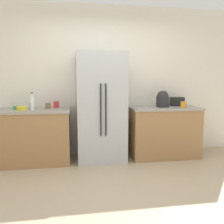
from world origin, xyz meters
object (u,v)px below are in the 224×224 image
object	(u,v)px
cup_a	(56,105)
cup_b	(32,106)
toaster	(177,101)
cup_d	(183,105)
rice_cooker	(163,99)
cup_c	(48,106)
bowl_a	(22,108)
bowl_b	(19,107)
bottle_a	(32,103)
refrigerator	(101,107)

from	to	relation	value
cup_a	cup_b	world-z (taller)	cup_a
toaster	cup_d	distance (m)	0.30
rice_cooker	cup_c	size ratio (longest dim) A/B	3.07
cup_a	cup_b	xyz separation A→B (m)	(-0.39, -0.09, -0.01)
cup_a	bowl_a	distance (m)	0.58
cup_a	cup_d	bearing A→B (deg)	-8.99
toaster	bowl_a	world-z (taller)	toaster
cup_d	cup_a	bearing A→B (deg)	171.01
cup_c	cup_b	bearing A→B (deg)	175.97
cup_a	bowl_b	xyz separation A→B (m)	(-0.61, -0.06, -0.03)
cup_d	bowl_b	distance (m)	2.80
cup_b	cup_d	bearing A→B (deg)	-5.71
cup_d	bowl_a	distance (m)	2.69
bowl_b	cup_b	bearing A→B (deg)	-7.28
bottle_a	cup_b	world-z (taller)	bottle_a
cup_b	bowl_b	distance (m)	0.22
cup_a	bowl_a	xyz separation A→B (m)	(-0.52, -0.26, -0.02)
toaster	cup_a	xyz separation A→B (m)	(-2.20, 0.04, -0.03)
rice_cooker	cup_d	distance (m)	0.37
cup_c	bowl_a	bearing A→B (deg)	-158.53
cup_b	cup_c	world-z (taller)	cup_c
toaster	rice_cooker	distance (m)	0.37
cup_b	cup_c	distance (m)	0.26
bowl_a	bottle_a	bearing A→B (deg)	2.67
bowl_a	refrigerator	bearing A→B (deg)	3.30
cup_d	bowl_a	xyz separation A→B (m)	(-2.69, 0.09, -0.02)
bottle_a	bowl_a	distance (m)	0.18
toaster	bowl_a	distance (m)	2.72
refrigerator	bottle_a	bearing A→B (deg)	-176.60
refrigerator	cup_d	xyz separation A→B (m)	(1.42, -0.16, 0.04)
cup_c	rice_cooker	bearing A→B (deg)	-2.14
bowl_a	cup_c	bearing A→B (deg)	21.47
rice_cooker	bowl_a	xyz separation A→B (m)	(-2.38, -0.08, -0.11)
refrigerator	rice_cooker	world-z (taller)	refrigerator
cup_c	cup_d	bearing A→B (deg)	-5.89
rice_cooker	bowl_b	world-z (taller)	rice_cooker
bottle_a	bowl_b	world-z (taller)	bottle_a
refrigerator	cup_b	xyz separation A→B (m)	(-1.14, 0.10, 0.03)
cup_d	cup_c	bearing A→B (deg)	174.11
bottle_a	cup_d	world-z (taller)	bottle_a
bottle_a	bowl_b	size ratio (longest dim) A/B	1.56
refrigerator	cup_c	bearing A→B (deg)	174.91
rice_cooker	cup_d	size ratio (longest dim) A/B	2.75
cup_c	bowl_b	xyz separation A→B (m)	(-0.48, 0.05, -0.02)
toaster	bowl_a	xyz separation A→B (m)	(-2.72, -0.21, -0.05)
rice_cooker	bottle_a	size ratio (longest dim) A/B	1.04
toaster	rice_cooker	world-z (taller)	rice_cooker
refrigerator	cup_a	xyz separation A→B (m)	(-0.76, 0.18, 0.04)
refrigerator	cup_c	size ratio (longest dim) A/B	19.20
toaster	cup_b	xyz separation A→B (m)	(-2.59, -0.04, -0.04)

